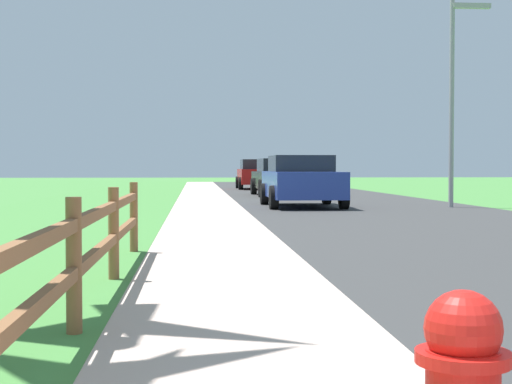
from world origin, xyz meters
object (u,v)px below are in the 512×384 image
parked_car_black (279,177)px  street_lamp (456,84)px  parked_car_red (257,174)px  parked_suv_blue (302,181)px

parked_car_black → street_lamp: 10.62m
parked_car_red → street_lamp: (4.21, -19.00, 2.75)m
parked_suv_blue → parked_car_black: (0.28, 8.68, -0.00)m
parked_suv_blue → street_lamp: 5.20m
parked_car_black → parked_suv_blue: bearing=-91.9°
parked_suv_blue → parked_car_red: (0.13, 18.27, 0.03)m
parked_car_black → parked_car_red: (-0.16, 9.59, 0.03)m
street_lamp → parked_car_black: bearing=113.3°
parked_suv_blue → parked_car_red: 18.27m
parked_suv_blue → street_lamp: bearing=-9.6°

